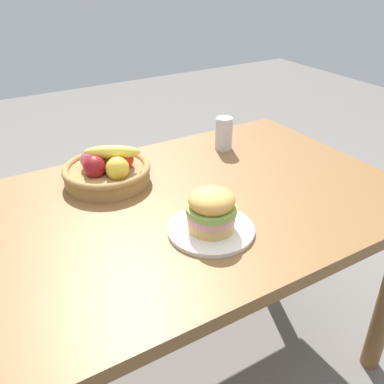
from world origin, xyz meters
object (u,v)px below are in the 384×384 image
at_px(sandwich, 211,210).
at_px(fruit_basket, 107,169).
at_px(plate, 211,230).
at_px(soda_can, 224,133).

distance_m(sandwich, fruit_basket, 0.44).
height_order(plate, soda_can, soda_can).
bearing_deg(sandwich, soda_can, 51.75).
distance_m(sandwich, soda_can, 0.57).
xyz_separation_m(sandwich, fruit_basket, (-0.13, 0.42, -0.02)).
xyz_separation_m(plate, soda_can, (0.35, 0.45, 0.06)).
height_order(soda_can, fruit_basket, fruit_basket).
relative_size(plate, sandwich, 1.74).
bearing_deg(soda_can, plate, -128.25).
bearing_deg(fruit_basket, plate, -72.10).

